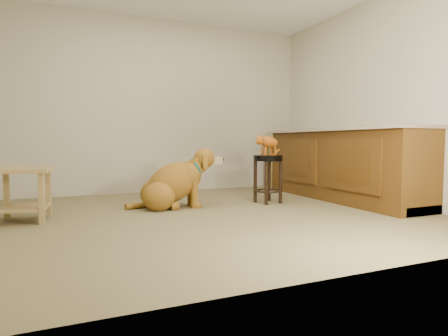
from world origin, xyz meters
name	(u,v)px	position (x,y,z in m)	size (l,w,h in m)	color
floor	(211,214)	(0.00, 0.00, 0.00)	(4.50, 4.00, 0.01)	brown
room_shell	(211,53)	(0.00, 0.00, 1.68)	(4.54, 4.04, 2.62)	#B1A88F
cabinet_run	(340,166)	(1.94, 0.30, 0.44)	(0.70, 2.56, 0.94)	#4F300E
padded_stool	(268,169)	(0.92, 0.42, 0.43)	(0.37, 0.37, 0.60)	black
wood_stool	(279,163)	(1.85, 1.69, 0.42)	(0.55, 0.55, 0.80)	brown
side_table	(23,186)	(-1.78, 0.38, 0.34)	(0.55, 0.55, 0.52)	#997D46
golden_retriever	(173,184)	(-0.26, 0.55, 0.28)	(1.16, 0.60, 0.74)	brown
tabby_kitten	(267,143)	(0.91, 0.42, 0.75)	(0.43, 0.22, 0.28)	#A85010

